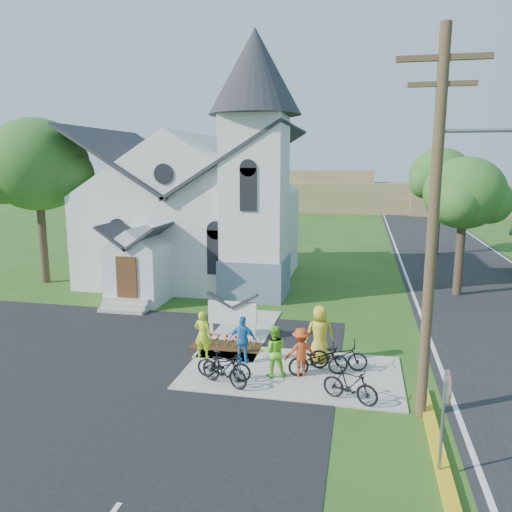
% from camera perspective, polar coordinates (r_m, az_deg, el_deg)
% --- Properties ---
extents(ground, '(120.00, 120.00, 0.00)m').
position_cam_1_polar(ground, '(16.52, -1.45, -13.48)').
color(ground, '#265518').
rests_on(ground, ground).
extents(parking_lot, '(20.00, 16.00, 0.02)m').
position_cam_1_polar(parking_lot, '(17.79, -26.23, -12.76)').
color(parking_lot, black).
rests_on(parking_lot, ground).
extents(road, '(8.00, 90.00, 0.02)m').
position_cam_1_polar(road, '(31.09, 23.74, -2.79)').
color(road, black).
rests_on(road, ground).
extents(sidewalk, '(7.00, 4.00, 0.05)m').
position_cam_1_polar(sidewalk, '(16.70, 4.11, -13.12)').
color(sidewalk, '#9D9A8E').
rests_on(sidewalk, ground).
extents(church, '(12.35, 12.00, 13.00)m').
position_cam_1_polar(church, '(28.63, -6.39, 7.58)').
color(church, silver).
rests_on(church, ground).
extents(church_sign, '(2.20, 0.40, 1.70)m').
position_cam_1_polar(church_sign, '(19.34, -2.72, -6.58)').
color(church_sign, '#9D9A8E').
rests_on(church_sign, ground).
extents(flower_bed, '(2.60, 1.10, 0.07)m').
position_cam_1_polar(flower_bed, '(18.84, -3.40, -10.25)').
color(flower_bed, '#38200F').
rests_on(flower_bed, ground).
extents(utility_pole, '(3.45, 0.28, 10.00)m').
position_cam_1_polar(utility_pole, '(13.34, 19.89, 4.22)').
color(utility_pole, '#4D3926').
rests_on(utility_pole, ground).
extents(stop_sign, '(0.11, 0.76, 2.48)m').
position_cam_1_polar(stop_sign, '(11.73, 20.88, -15.16)').
color(stop_sign, gray).
rests_on(stop_sign, ground).
extents(tree_lot_corner, '(5.60, 5.60, 9.15)m').
position_cam_1_polar(tree_lot_corner, '(30.25, -23.74, 9.50)').
color(tree_lot_corner, '#39281F').
rests_on(tree_lot_corner, ground).
extents(tree_road_near, '(4.00, 4.00, 7.05)m').
position_cam_1_polar(tree_road_near, '(27.15, 22.70, 6.58)').
color(tree_road_near, '#39281F').
rests_on(tree_road_near, ground).
extents(tree_road_mid, '(4.40, 4.40, 7.80)m').
position_cam_1_polar(tree_road_mid, '(39.05, 20.31, 8.58)').
color(tree_road_mid, '#39281F').
rests_on(tree_road_mid, ground).
extents(distant_hills, '(61.00, 10.00, 5.60)m').
position_cam_1_polar(distant_hills, '(71.13, 11.95, 6.74)').
color(distant_hills, brown).
rests_on(distant_hills, ground).
extents(cyclist_0, '(0.65, 0.46, 1.67)m').
position_cam_1_polar(cyclist_0, '(17.57, -6.11, -8.91)').
color(cyclist_0, '#C2E71B').
rests_on(cyclist_0, sidewalk).
extents(bike_0, '(1.85, 0.81, 0.94)m').
position_cam_1_polar(bike_0, '(15.99, -3.68, -12.30)').
color(bike_0, black).
rests_on(bike_0, sidewalk).
extents(cyclist_1, '(0.94, 0.81, 1.67)m').
position_cam_1_polar(cyclist_1, '(16.07, 2.04, -10.77)').
color(cyclist_1, '#79D928').
rests_on(cyclist_1, sidewalk).
extents(bike_1, '(1.80, 1.17, 1.05)m').
position_cam_1_polar(bike_1, '(15.56, -3.67, -12.74)').
color(bike_1, black).
rests_on(bike_1, sidewalk).
extents(cyclist_2, '(0.98, 0.47, 1.63)m').
position_cam_1_polar(cyclist_2, '(17.04, -1.48, -9.56)').
color(cyclist_2, '#2679C2').
rests_on(cyclist_2, sidewalk).
extents(bike_2, '(1.91, 0.72, 0.99)m').
position_cam_1_polar(bike_2, '(16.83, 9.40, -11.14)').
color(bike_2, black).
rests_on(bike_2, sidewalk).
extents(cyclist_3, '(1.16, 0.90, 1.57)m').
position_cam_1_polar(cyclist_3, '(16.16, 5.14, -10.86)').
color(cyclist_3, '#C34015').
rests_on(cyclist_3, sidewalk).
extents(bike_3, '(1.73, 1.06, 1.01)m').
position_cam_1_polar(bike_3, '(14.81, 10.71, -14.28)').
color(bike_3, black).
rests_on(bike_3, sidewalk).
extents(cyclist_4, '(1.09, 0.85, 1.98)m').
position_cam_1_polar(cyclist_4, '(17.21, 7.30, -8.81)').
color(cyclist_4, gold).
rests_on(cyclist_4, sidewalk).
extents(bike_4, '(2.06, 1.27, 1.02)m').
position_cam_1_polar(bike_4, '(16.32, 7.15, -11.72)').
color(bike_4, black).
rests_on(bike_4, sidewalk).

